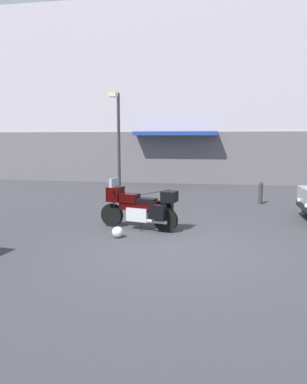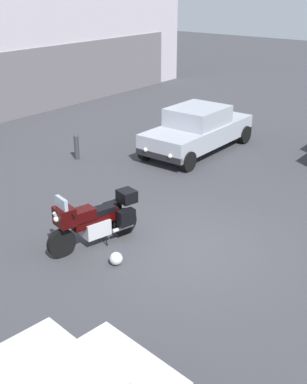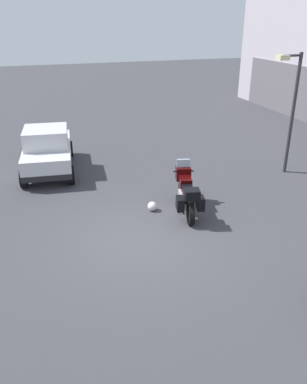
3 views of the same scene
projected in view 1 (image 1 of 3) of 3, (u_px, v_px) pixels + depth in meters
ground_plane at (172, 250)px, 7.98m from camera, size 80.00×80.00×0.00m
building_facade_rear at (201, 95)px, 20.09m from camera, size 32.53×3.40×9.81m
motorcycle at (139, 207)px, 9.73m from camera, size 2.23×1.03×1.36m
helmet at (117, 232)px, 8.95m from camera, size 0.28×0.28×0.28m
streetlamp_curbside at (118, 134)px, 14.18m from camera, size 0.28×0.94×4.20m
bollard_curbside at (261, 192)px, 13.52m from camera, size 0.16×0.16×0.85m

